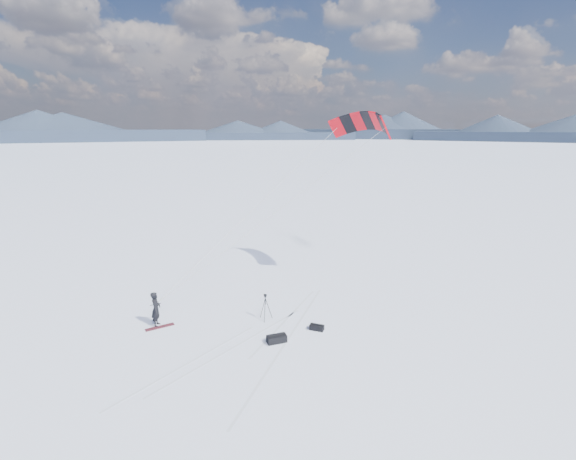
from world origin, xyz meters
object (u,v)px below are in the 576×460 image
gear_bag_a (277,339)px  tripod (265,303)px  snowkiter (157,325)px  gear_bag_b (317,327)px  snowboard (160,327)px

gear_bag_a → tripod: bearing=85.4°
snowkiter → gear_bag_b: snowkiter is taller
snowboard → tripod: (5.32, -1.39, 0.91)m
snowboard → tripod: bearing=-21.4°
gear_bag_a → gear_bag_b: size_ratio=1.29×
snowkiter → tripod: size_ratio=1.27×
snowkiter → tripod: tripod is taller
gear_bag_b → snowboard: bearing=-160.9°
snowboard → tripod: size_ratio=1.01×
snowkiter → snowboard: snowkiter is taller
snowboard → tripod: 5.58m
snowboard → gear_bag_b: (7.27, -3.58, 0.12)m
tripod → snowkiter: bearing=164.8°
tripod → gear_bag_b: 3.04m
snowkiter → snowboard: size_ratio=1.26×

